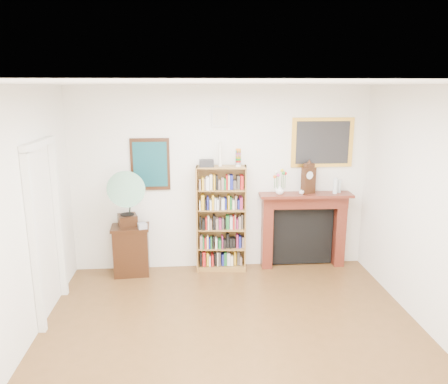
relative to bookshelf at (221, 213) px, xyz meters
name	(u,v)px	position (x,y,z in m)	size (l,w,h in m)	color
room	(239,233)	(0.00, -2.35, 0.49)	(4.51, 5.01, 2.81)	brown
door_casing	(46,216)	(-2.21, -1.15, 0.35)	(0.08, 1.02, 2.17)	white
teal_poster	(150,164)	(-1.05, 0.13, 0.74)	(0.58, 0.04, 0.78)	black
small_picture	(220,116)	(0.00, 0.13, 1.44)	(0.26, 0.04, 0.30)	white
gilt_painting	(322,143)	(1.55, 0.13, 1.04)	(0.95, 0.04, 0.75)	gold
bookshelf	(221,213)	(0.00, 0.00, 0.00)	(0.77, 0.33, 1.88)	brown
side_cabinet	(131,250)	(-1.37, -0.07, -0.53)	(0.55, 0.40, 0.76)	black
fireplace	(303,223)	(1.29, 0.05, -0.20)	(1.42, 0.37, 1.19)	#481810
gramophone	(125,196)	(-1.41, -0.16, 0.34)	(0.69, 0.78, 0.87)	black
cd_stack	(142,226)	(-1.17, -0.18, -0.11)	(0.12, 0.12, 0.08)	#BBB9C7
mantel_clock	(308,179)	(1.32, 0.01, 0.51)	(0.23, 0.17, 0.46)	black
flower_vase	(280,190)	(0.88, -0.02, 0.36)	(0.14, 0.14, 0.14)	white
teacup	(301,192)	(1.21, -0.05, 0.31)	(0.08, 0.08, 0.06)	white
bottle_left	(335,186)	(1.73, -0.04, 0.40)	(0.07, 0.07, 0.24)	silver
bottle_right	(339,186)	(1.81, 0.02, 0.38)	(0.06, 0.06, 0.20)	silver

